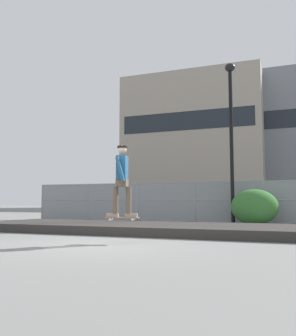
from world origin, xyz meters
TOP-DOWN VIEW (x-y plane):
  - ground_plane at (0.00, 0.00)m, footprint 120.00×120.00m
  - gravel_berm at (0.00, 3.31)m, footprint 11.00×3.17m
  - skateboard at (0.33, 0.39)m, footprint 0.82×0.38m
  - skater at (0.33, 0.39)m, footprint 0.72×0.62m
  - chain_fence at (-0.00, 9.06)m, footprint 16.80×0.06m
  - street_lamp at (1.81, 8.27)m, footprint 0.44×0.44m
  - parked_car_near at (-3.63, 12.57)m, footprint 4.50×2.15m
  - parked_car_mid at (2.41, 12.62)m, footprint 4.48×2.11m
  - library_building at (-8.05, 46.31)m, footprint 19.15×15.68m
  - shrub_left at (2.70, 8.07)m, footprint 1.88×1.54m

SIDE VIEW (x-z plane):
  - ground_plane at x=0.00m, z-range 0.00..0.00m
  - gravel_berm at x=0.00m, z-range 0.00..0.26m
  - skateboard at x=0.33m, z-range 0.54..0.61m
  - shrub_left at x=2.70m, z-range 0.00..1.45m
  - parked_car_near at x=-3.63m, z-range 0.01..1.67m
  - parked_car_mid at x=2.41m, z-range 0.01..1.67m
  - chain_fence at x=0.00m, z-range 0.01..1.86m
  - skater at x=0.33m, z-range 0.70..2.38m
  - street_lamp at x=1.81m, z-range 0.83..7.76m
  - library_building at x=-8.05m, z-range 0.00..18.57m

